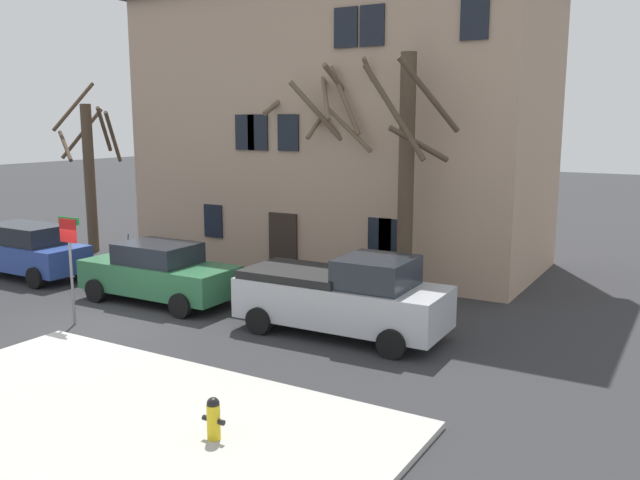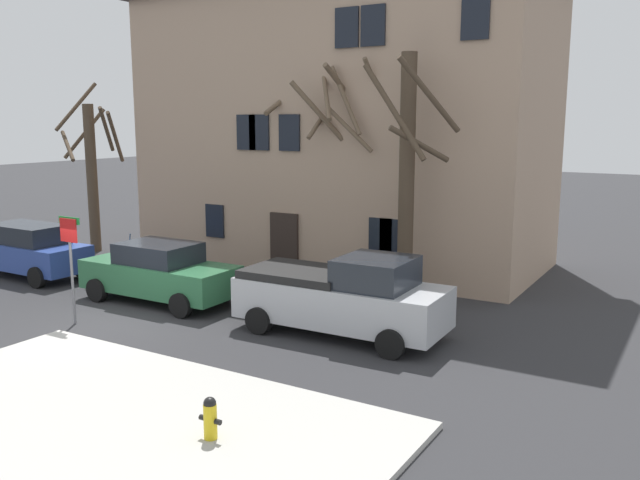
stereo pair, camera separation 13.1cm
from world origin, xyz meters
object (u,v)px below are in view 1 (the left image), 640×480
Objects in this scene: tree_bare_mid at (316,157)px; tree_bare_end at (407,172)px; car_green_sedan at (159,273)px; pickup_truck_silver at (343,296)px; tree_bare_near at (90,169)px; car_blue_wagon at (27,250)px; bicycle_leaning at (133,251)px; building_main at (339,110)px; tree_bare_far at (354,157)px; fire_hydrant at (213,418)px; street_sign_pole at (70,250)px.

tree_bare_end is (3.81, -1.35, -0.26)m from tree_bare_mid.
car_green_sedan is 0.91× the size of pickup_truck_silver.
tree_bare_near is 1.54× the size of car_blue_wagon.
tree_bare_end is 4.21× the size of bicycle_leaning.
tree_bare_mid reaches higher than tree_bare_end.
building_main is 10.21m from tree_bare_near.
bicycle_leaning is (-8.55, -1.38, -3.68)m from tree_bare_far.
tree_bare_far is 11.31m from car_blue_wagon.
tree_bare_end is 1.49× the size of car_green_sedan.
tree_bare_near is at bearing -158.08° from building_main.
tree_bare_far reaches higher than car_blue_wagon.
street_sign_pole is (-7.31, 3.28, 1.48)m from fire_hydrant.
car_blue_wagon is at bearing 179.35° from car_green_sedan.
tree_bare_near is (-9.24, -3.72, -2.27)m from building_main.
fire_hydrant is (0.93, -6.10, -0.49)m from pickup_truck_silver.
building_main is at bearing 111.13° from fire_hydrant.
bicycle_leaning is at bearing 125.05° from street_sign_pole.
fire_hydrant is at bearing -35.24° from tree_bare_near.
building_main is 2.04× the size of tree_bare_far.
tree_bare_end is 2.53× the size of street_sign_pole.
car_green_sedan is at bearing -100.46° from building_main.
fire_hydrant is (4.75, -11.26, -3.54)m from tree_bare_mid.
pickup_truck_silver is at bearing 0.87° from car_green_sedan.
street_sign_pole is at bearing -117.01° from tree_bare_far.
car_green_sedan is (-2.18, -5.25, -3.15)m from tree_bare_mid.
street_sign_pole is 8.07m from bicycle_leaning.
fire_hydrant is at bearing -24.19° from street_sign_pole.
building_main is 1.95× the size of tree_bare_mid.
tree_bare_near is 4.12m from bicycle_leaning.
tree_bare_far is 1.70× the size of car_blue_wagon.
car_blue_wagon is at bearing -106.13° from bicycle_leaning.
tree_bare_near is 5.22m from car_blue_wagon.
pickup_truck_silver is at bearing -64.76° from tree_bare_far.
building_main is 8.98× the size of bicycle_leaning.
pickup_truck_silver is 1.87× the size of street_sign_pole.
tree_bare_far is 4.40× the size of bicycle_leaning.
street_sign_pole is at bearing -99.77° from building_main.
street_sign_pole is at bearing -54.95° from bicycle_leaning.
tree_bare_far is 1.41× the size of pickup_truck_silver.
building_main is at bearing 125.98° from tree_bare_far.
bicycle_leaning is at bearing -168.08° from tree_bare_mid.
car_blue_wagon is at bearing -67.67° from tree_bare_near.
tree_bare_end is 10.47m from fire_hydrant.
building_main is 9.32m from bicycle_leaning.
building_main is at bearing 79.54° from car_green_sedan.
street_sign_pole reaches higher than car_green_sedan.
tree_bare_far is at bearing 9.15° from bicycle_leaning.
tree_bare_mid is (0.69, -2.83, -1.55)m from building_main.
tree_bare_mid is 2.77× the size of street_sign_pole.
street_sign_pole is (-4.00, -7.86, -2.09)m from tree_bare_far.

